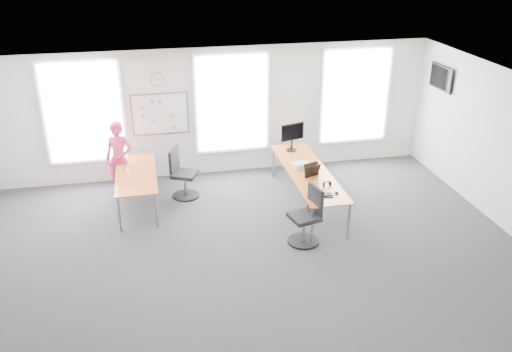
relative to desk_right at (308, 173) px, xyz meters
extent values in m
plane|color=#252529|center=(-1.53, -1.92, -0.72)|extent=(10.00, 10.00, 0.00)
plane|color=white|center=(-1.53, -1.92, 2.28)|extent=(10.00, 10.00, 0.00)
plane|color=white|center=(-1.53, 2.08, 0.78)|extent=(10.00, 0.00, 10.00)
cube|color=silver|center=(-4.53, 2.05, 0.98)|extent=(1.60, 0.06, 2.20)
cube|color=silver|center=(-1.23, 2.05, 0.98)|extent=(1.60, 0.06, 2.20)
cube|color=silver|center=(1.77, 2.05, 0.98)|extent=(1.60, 0.06, 2.20)
cube|color=#D06C31|center=(0.00, 0.00, 0.03)|extent=(0.84, 3.16, 0.03)
cylinder|color=gray|center=(-0.36, -1.52, -0.35)|extent=(0.05, 0.05, 0.74)
cylinder|color=gray|center=(0.36, -1.52, -0.35)|extent=(0.05, 0.05, 0.74)
cylinder|color=gray|center=(-0.36, 1.52, -0.35)|extent=(0.05, 0.05, 0.74)
cylinder|color=gray|center=(0.36, 1.52, -0.35)|extent=(0.05, 0.05, 0.74)
cube|color=#D06C31|center=(-3.51, 0.65, 0.02)|extent=(0.83, 2.06, 0.03)
cylinder|color=gray|center=(-3.86, -0.33, -0.36)|extent=(0.05, 0.05, 0.72)
cylinder|color=gray|center=(-3.15, -0.33, -0.36)|extent=(0.05, 0.05, 0.72)
cylinder|color=gray|center=(-3.86, 1.62, -0.36)|extent=(0.05, 0.05, 0.72)
cylinder|color=gray|center=(-3.15, 1.62, -0.36)|extent=(0.05, 0.05, 0.72)
cylinder|color=black|center=(-0.50, -1.47, -0.70)|extent=(0.59, 0.59, 0.03)
cylinder|color=gray|center=(-0.50, -1.47, -0.45)|extent=(0.07, 0.07, 0.48)
cube|color=black|center=(-0.50, -1.47, -0.19)|extent=(0.60, 0.60, 0.08)
cube|color=black|center=(-0.28, -1.41, 0.13)|extent=(0.17, 0.48, 0.51)
cylinder|color=black|center=(-2.49, 0.90, -0.70)|extent=(0.59, 0.59, 0.03)
cylinder|color=gray|center=(-2.49, 0.90, -0.45)|extent=(0.07, 0.07, 0.47)
cube|color=black|center=(-2.49, 0.90, -0.19)|extent=(0.66, 0.66, 0.08)
cube|color=black|center=(-2.69, 0.99, 0.13)|extent=(0.25, 0.45, 0.51)
imported|color=#DD2E6C|center=(-3.84, 1.31, 0.12)|extent=(0.71, 0.57, 1.67)
cube|color=white|center=(-2.88, 2.05, 0.83)|extent=(1.20, 0.03, 0.90)
cylinder|color=gray|center=(-2.88, 2.05, 1.63)|extent=(0.30, 0.04, 0.30)
cube|color=black|center=(3.42, 1.08, 1.58)|extent=(0.06, 0.90, 0.55)
cube|color=black|center=(-0.07, -1.15, 0.06)|extent=(0.46, 0.27, 0.02)
ellipsoid|color=black|center=(0.23, -1.12, 0.07)|extent=(0.10, 0.13, 0.04)
cylinder|color=black|center=(0.07, -0.93, 0.05)|extent=(0.09, 0.09, 0.01)
cylinder|color=black|center=(0.10, -0.75, 0.09)|extent=(0.04, 0.08, 0.08)
cylinder|color=black|center=(0.23, -0.75, 0.09)|extent=(0.04, 0.08, 0.08)
cylinder|color=gold|center=(0.10, -0.75, 0.09)|extent=(0.01, 0.09, 0.09)
cube|color=black|center=(0.17, -0.75, 0.13)|extent=(0.14, 0.02, 0.01)
cube|color=black|center=(0.01, -0.22, 0.19)|extent=(0.35, 0.19, 0.28)
cube|color=orange|center=(0.01, -0.30, 0.18)|extent=(0.33, 0.20, 0.25)
cube|color=black|center=(0.01, -0.32, 0.19)|extent=(0.35, 0.21, 0.27)
cube|color=beige|center=(-0.08, 0.20, 0.11)|extent=(0.40, 0.33, 0.12)
cylinder|color=black|center=(-0.03, 1.19, 0.06)|extent=(0.24, 0.24, 0.02)
cylinder|color=black|center=(-0.03, 1.19, 0.18)|extent=(0.05, 0.05, 0.24)
cube|color=black|center=(-0.03, 1.17, 0.50)|extent=(0.57, 0.20, 0.39)
cube|color=black|center=(-0.03, 1.15, 0.50)|extent=(0.52, 0.16, 0.34)
camera|label=1|loc=(-3.17, -9.83, 4.66)|focal=38.00mm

